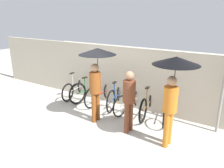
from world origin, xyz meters
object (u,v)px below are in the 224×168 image
at_px(parked_bicycle_3, 116,96).
at_px(parked_bicycle_5, 148,103).
at_px(parked_bicycle_2, 101,93).
at_px(parked_bicycle_4, 131,100).
at_px(parked_bicycle_6, 166,108).
at_px(parked_bicycle_1, 89,89).
at_px(parked_bicycle_0, 76,88).
at_px(pedestrian_leading, 97,64).
at_px(pedestrian_trailing, 174,77).
at_px(pedestrian_center, 129,97).

height_order(parked_bicycle_3, parked_bicycle_5, parked_bicycle_3).
xyz_separation_m(parked_bicycle_2, parked_bicycle_4, (1.15, -0.03, -0.02)).
bearing_deg(parked_bicycle_2, parked_bicycle_5, -85.87).
bearing_deg(parked_bicycle_6, parked_bicycle_1, 75.08).
relative_size(parked_bicycle_0, parked_bicycle_4, 0.95).
relative_size(parked_bicycle_3, parked_bicycle_5, 0.93).
height_order(parked_bicycle_2, pedestrian_leading, pedestrian_leading).
distance_m(parked_bicycle_3, parked_bicycle_6, 1.73).
xyz_separation_m(parked_bicycle_2, pedestrian_leading, (0.61, -1.07, 1.28)).
bearing_deg(parked_bicycle_0, parked_bicycle_6, -95.73).
relative_size(parked_bicycle_5, parked_bicycle_6, 1.13).
height_order(parked_bicycle_0, parked_bicycle_4, parked_bicycle_0).
xyz_separation_m(parked_bicycle_4, pedestrian_leading, (-0.54, -1.04, 1.30)).
height_order(pedestrian_leading, pedestrian_trailing, same).
bearing_deg(parked_bicycle_6, parked_bicycle_4, 77.47).
bearing_deg(parked_bicycle_0, pedestrian_center, -118.14).
height_order(parked_bicycle_0, parked_bicycle_3, parked_bicycle_3).
bearing_deg(parked_bicycle_5, pedestrian_trailing, -146.73).
xyz_separation_m(parked_bicycle_2, parked_bicycle_6, (2.30, -0.00, -0.01)).
xyz_separation_m(parked_bicycle_5, pedestrian_trailing, (1.05, -1.18, 1.28)).
height_order(parked_bicycle_4, pedestrian_leading, pedestrian_leading).
bearing_deg(parked_bicycle_0, pedestrian_trailing, -112.32).
bearing_deg(pedestrian_trailing, parked_bicycle_2, 161.28).
bearing_deg(parked_bicycle_0, parked_bicycle_1, -88.76).
relative_size(parked_bicycle_6, pedestrian_center, 0.98).
distance_m(parked_bicycle_0, parked_bicycle_5, 2.88).
bearing_deg(parked_bicycle_1, parked_bicycle_3, -81.90).
bearing_deg(parked_bicycle_1, parked_bicycle_5, -82.13).
bearing_deg(pedestrian_leading, pedestrian_center, -6.88).
bearing_deg(pedestrian_trailing, parked_bicycle_5, 135.62).
relative_size(parked_bicycle_2, parked_bicycle_3, 1.02).
distance_m(parked_bicycle_1, parked_bicycle_3, 1.15).
relative_size(parked_bicycle_0, parked_bicycle_1, 0.89).
relative_size(parked_bicycle_1, pedestrian_trailing, 0.87).
bearing_deg(parked_bicycle_0, parked_bicycle_5, -95.34).
relative_size(parked_bicycle_1, parked_bicycle_6, 1.13).
distance_m(parked_bicycle_2, parked_bicycle_5, 1.73).
bearing_deg(parked_bicycle_6, pedestrian_leading, 108.48).
relative_size(parked_bicycle_1, pedestrian_center, 1.11).
height_order(parked_bicycle_2, parked_bicycle_6, parked_bicycle_6).
height_order(parked_bicycle_5, pedestrian_center, pedestrian_center).
relative_size(parked_bicycle_4, parked_bicycle_5, 0.93).
bearing_deg(parked_bicycle_3, pedestrian_trailing, -130.53).
distance_m(parked_bicycle_0, pedestrian_center, 3.13).
bearing_deg(parked_bicycle_1, pedestrian_center, -109.63).
bearing_deg(parked_bicycle_5, parked_bicycle_6, -99.94).
distance_m(parked_bicycle_3, parked_bicycle_5, 1.15).
xyz_separation_m(parked_bicycle_0, parked_bicycle_2, (1.15, 0.02, 0.03)).
relative_size(parked_bicycle_4, parked_bicycle_6, 1.06).
bearing_deg(pedestrian_center, parked_bicycle_2, 150.18).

